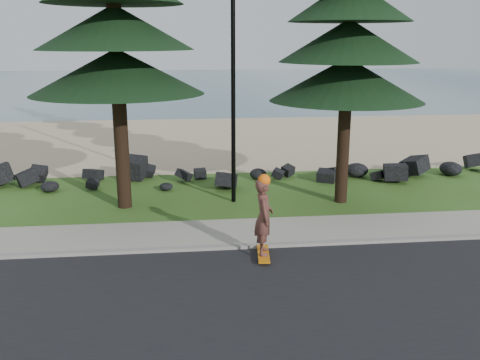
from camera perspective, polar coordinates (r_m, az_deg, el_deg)
The scene contains 9 objects.
ground at distance 14.60m, azimuth 0.56°, elevation -5.97°, with size 160.00×160.00×0.00m, color #37551A.
road at distance 10.56m, azimuth 3.58°, elevation -14.57°, with size 160.00×7.00×0.02m, color black.
kerb at distance 13.76m, azimuth 1.01°, elevation -7.10°, with size 160.00×0.20×0.10m, color gray.
sidewalk at distance 14.78m, azimuth 0.47°, elevation -5.55°, with size 160.00×2.00×0.08m, color gray.
beach_sand at distance 28.57m, azimuth -2.94°, elevation 4.38°, with size 160.00×15.00×0.01m, color tan.
ocean at distance 64.78m, azimuth -4.94°, elevation 10.21°, with size 160.00×58.00×0.01m, color #3C6373.
seawall_boulders at distance 19.91m, azimuth -1.37°, elevation -0.26°, with size 60.00×2.40×1.10m, color black, non-canonical shape.
lamp_post at distance 16.86m, azimuth -0.73°, elevation 11.26°, with size 0.25×0.14×8.14m.
skateboarder at distance 12.84m, azimuth 2.55°, elevation -3.96°, with size 0.52×1.15×2.10m.
Camera 1 is at (-1.65, -13.55, 5.19)m, focal length 40.00 mm.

